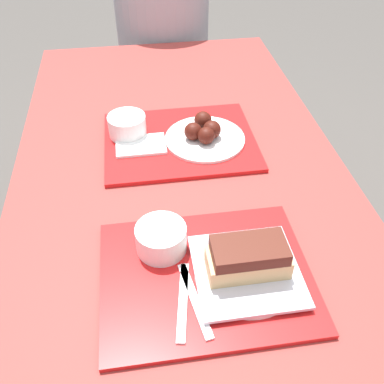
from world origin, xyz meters
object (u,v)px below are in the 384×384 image
Objects in this scene: bowl_coleslaw_near at (161,238)px; wings_plate_far at (204,133)px; tray_near at (206,276)px; bowl_coleslaw_far at (127,125)px; person_seated_across at (162,18)px; tray_far at (180,141)px; brisket_sandwich_plate at (247,264)px.

wings_plate_far is at bearing 67.79° from bowl_coleslaw_near.
bowl_coleslaw_near reaches higher than tray_near.
person_seated_across is (0.18, 0.86, -0.02)m from bowl_coleslaw_far.
bowl_coleslaw_far and wings_plate_far have the same top height.
tray_near is 3.96× the size of bowl_coleslaw_near.
tray_near is at bearing -75.33° from bowl_coleslaw_far.
bowl_coleslaw_near is 0.15× the size of person_seated_across.
bowl_coleslaw_near is (-0.09, -0.38, 0.04)m from tray_far.
wings_plate_far is (0.07, -0.01, 0.03)m from tray_far.
bowl_coleslaw_near is 0.47× the size of wings_plate_far.
bowl_coleslaw_near is 1.29m from person_seated_across.
tray_far is 0.59× the size of person_seated_across.
brisket_sandwich_plate is (0.16, -0.09, -0.00)m from bowl_coleslaw_near.
wings_plate_far reaches higher than tray_far.
tray_far is (0.01, 0.46, 0.00)m from tray_near.
person_seated_across is (0.13, 1.29, -0.02)m from bowl_coleslaw_near.
bowl_coleslaw_near and bowl_coleslaw_far have the same top height.
person_seated_across reaches higher than brisket_sandwich_plate.
person_seated_across is (0.05, 1.37, 0.01)m from tray_near.
bowl_coleslaw_near is at bearing -112.21° from wings_plate_far.
tray_near is at bearing -99.20° from wings_plate_far.
tray_far is 3.96× the size of bowl_coleslaw_far.
wings_plate_far is at bearing 80.80° from tray_near.
bowl_coleslaw_near is at bearing -82.87° from bowl_coleslaw_far.
brisket_sandwich_plate reaches higher than tray_far.
person_seated_across reaches higher than bowl_coleslaw_far.
bowl_coleslaw_far is at bearing 165.15° from wings_plate_far.
brisket_sandwich_plate is 0.56m from bowl_coleslaw_far.
person_seated_across is at bearing 84.45° from bowl_coleslaw_near.
tray_near and tray_far have the same top height.
tray_near is 2.03× the size of brisket_sandwich_plate.
tray_far is at bearing 98.39° from brisket_sandwich_plate.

